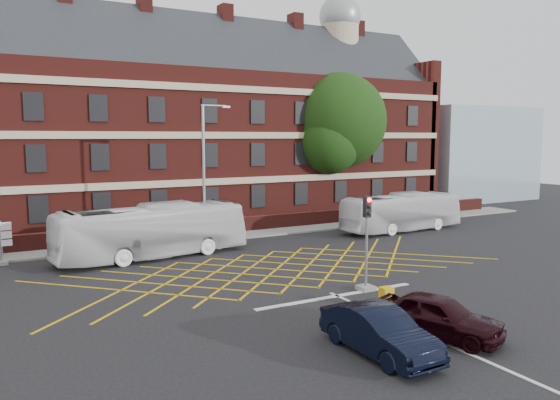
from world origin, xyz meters
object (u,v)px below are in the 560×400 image
bus_right (402,212)px  car_maroon (438,316)px  deciduous_tree (338,128)px  bus_left (152,231)px  utility_cabinet (386,297)px  street_lamp (205,200)px  car_navy (379,331)px  direction_signs (1,236)px  traffic_light_near (366,252)px

bus_right → car_maroon: size_ratio=2.26×
deciduous_tree → bus_left: bearing=-155.2°
utility_cabinet → street_lamp: bearing=98.5°
car_navy → street_lamp: size_ratio=0.51×
bus_left → utility_cabinet: size_ratio=13.55×
bus_right → utility_cabinet: 18.59m
utility_cabinet → bus_left: bearing=112.8°
bus_left → direction_signs: 8.38m
bus_right → direction_signs: bearing=79.7°
bus_left → car_maroon: 17.83m
deciduous_tree → bus_right: bearing=-93.6°
bus_left → street_lamp: street_lamp is taller
bus_right → deciduous_tree: bearing=-5.7°
deciduous_tree → direction_signs: 27.85m
bus_right → car_navy: bus_right is taller
car_maroon → bus_left: bearing=83.8°
direction_signs → utility_cabinet: direction_signs is taller
bus_left → bus_right: (18.49, -0.13, -0.15)m
direction_signs → traffic_light_near: bearing=-46.5°
car_navy → car_maroon: car_maroon is taller
car_navy → street_lamp: bearing=85.6°
bus_right → direction_signs: size_ratio=4.53×
direction_signs → car_navy: bearing=-64.6°
car_navy → deciduous_tree: bearing=56.8°
bus_left → car_maroon: (5.06, -17.08, -0.79)m
traffic_light_near → utility_cabinet: bearing=-108.7°
bus_left → direction_signs: bus_left is taller
traffic_light_near → direction_signs: bearing=133.5°
bus_left → deciduous_tree: deciduous_tree is taller
car_navy → traffic_light_near: bearing=54.7°
car_maroon → deciduous_tree: deciduous_tree is taller
direction_signs → utility_cabinet: (13.28, -17.18, -0.97)m
deciduous_tree → street_lamp: size_ratio=1.40×
bus_right → deciduous_tree: (0.56, 8.94, 6.29)m
car_navy → direction_signs: size_ratio=2.06×
bus_right → car_maroon: (-13.44, -16.95, -0.64)m
bus_left → deciduous_tree: 21.87m
car_navy → street_lamp: street_lamp is taller
car_navy → deciduous_tree: size_ratio=0.37×
bus_left → bus_right: size_ratio=1.11×
bus_left → deciduous_tree: bearing=-71.8°
car_navy → direction_signs: direction_signs is taller
traffic_light_near → car_navy: bearing=-124.9°
car_navy → car_maroon: (2.74, 0.17, 0.01)m
car_navy → utility_cabinet: (3.39, 3.66, -0.34)m
traffic_light_near → direction_signs: size_ratio=1.94×
direction_signs → car_maroon: bearing=-58.6°
direction_signs → utility_cabinet: bearing=-52.3°
car_navy → traffic_light_near: (4.19, 6.01, 1.02)m
bus_left → deciduous_tree: size_ratio=0.89×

